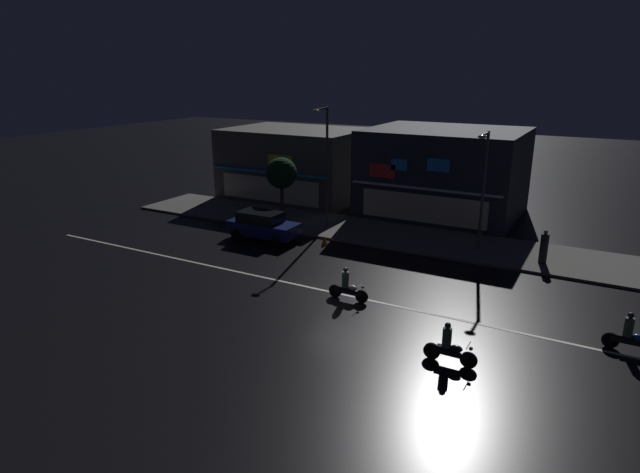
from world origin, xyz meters
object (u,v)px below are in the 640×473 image
Objects in this scene: motorcycle_opposite_lane at (630,336)px; streetlamp_west at (325,158)px; traffic_cone at (324,240)px; pedestrian_on_sidewalk at (544,248)px; motorcycle_trailing_far at (347,286)px; parked_car_near_kerb at (263,225)px; motorcycle_lead at (449,346)px; streetlamp_mid at (483,181)px.

streetlamp_west is at bearing 158.31° from motorcycle_opposite_lane.
traffic_cone is at bearing 165.27° from motorcycle_opposite_lane.
pedestrian_on_sidewalk reaches higher than motorcycle_trailing_far.
motorcycle_opposite_lane and motorcycle_trailing_far have the same top height.
motorcycle_lead is at bearing 147.70° from parked_car_near_kerb.
motorcycle_lead is 1.00× the size of motorcycle_trailing_far.
parked_car_near_kerb is (-2.18, -3.83, -3.66)m from streetlamp_west.
parked_car_near_kerb is at bearing 79.85° from pedestrian_on_sidewalk.
motorcycle_opposite_lane is at bearing -151.61° from motorcycle_lead.
motorcycle_trailing_far is at bearing -37.26° from motorcycle_lead.
streetlamp_mid is 4.66m from pedestrian_on_sidewalk.
streetlamp_mid reaches higher than traffic_cone.
pedestrian_on_sidewalk is at bearing 121.39° from motorcycle_opposite_lane.
streetlamp_mid reaches higher than parked_car_near_kerb.
streetlamp_west is 19.63m from motorcycle_opposite_lane.
streetlamp_mid is at bearing -1.17° from streetlamp_west.
pedestrian_on_sidewalk is 0.94× the size of motorcycle_trailing_far.
streetlamp_west is 3.94× the size of motorcycle_trailing_far.
motorcycle_lead and motorcycle_trailing_far have the same top height.
streetlamp_west is 13.67m from pedestrian_on_sidewalk.
traffic_cone is at bearing -50.82° from motorcycle_lead.
motorcycle_lead is (11.70, -12.61, -3.90)m from streetlamp_west.
streetlamp_mid is 11.95× the size of traffic_cone.
pedestrian_on_sidewalk is (3.46, -0.38, -3.10)m from streetlamp_mid.
streetlamp_west is 3.94× the size of motorcycle_opposite_lane.
traffic_cone is (3.79, 0.78, -0.59)m from parked_car_near_kerb.
parked_car_near_kerb is (-11.91, -3.63, -3.19)m from streetlamp_mid.
pedestrian_on_sidewalk is 12.12m from motorcycle_lead.
motorcycle_opposite_lane is (19.37, -4.82, -0.24)m from parked_car_near_kerb.
parked_car_near_kerb is (-15.37, -3.25, -0.09)m from pedestrian_on_sidewalk.
motorcycle_trailing_far is (6.23, -9.47, -3.90)m from streetlamp_west.
motorcycle_opposite_lane is at bearing -169.72° from motorcycle_trailing_far.
pedestrian_on_sidewalk is at bearing -6.32° from streetlamp_mid.
motorcycle_lead is at bearing -47.15° from streetlamp_west.
streetlamp_west reaches higher than motorcycle_trailing_far.
streetlamp_mid is 1.53× the size of parked_car_near_kerb.
motorcycle_opposite_lane is (17.18, -8.65, -3.90)m from streetlamp_west.
parked_car_near_kerb is at bearing -163.03° from streetlamp_mid.
motorcycle_opposite_lane is at bearing -175.76° from pedestrian_on_sidewalk.
streetlamp_west is 11.99m from motorcycle_trailing_far.
motorcycle_opposite_lane is at bearing -26.74° from streetlamp_west.
streetlamp_mid is 3.68× the size of pedestrian_on_sidewalk.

